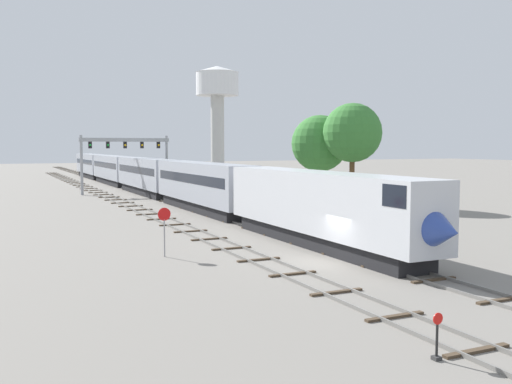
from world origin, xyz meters
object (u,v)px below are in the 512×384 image
Objects in this scene: switch_stand at (437,343)px; passenger_train at (145,175)px; trackside_tree_mid at (320,144)px; trackside_tree_left at (352,133)px; signal_gantry at (125,151)px; stop_sign at (164,225)px; water_tower at (217,93)px.

passenger_train is at bearing 83.61° from switch_stand.
trackside_tree_mid reaches higher than passenger_train.
switch_stand is at bearing -96.39° from passenger_train.
trackside_tree_left is 1.11× the size of trackside_tree_mid.
passenger_train is at bearing -37.62° from signal_gantry.
signal_gantry reaches higher than passenger_train.
trackside_tree_mid is at bearing 108.63° from trackside_tree_left.
trackside_tree_mid is at bearing 43.81° from stop_sign.
trackside_tree_left reaches higher than switch_stand.
signal_gantry is 32.24m from trackside_tree_left.
signal_gantry is 0.56× the size of water_tower.
water_tower is 2.19× the size of trackside_tree_mid.
trackside_tree_mid is (22.17, 43.32, 6.19)m from switch_stand.
trackside_tree_left is at bearing -55.89° from passenger_train.
passenger_train reaches higher than switch_stand.
signal_gantry is 37.56m from water_tower.
switch_stand is at bearing -117.10° from trackside_tree_mid.
trackside_tree_left reaches higher than passenger_train.
passenger_train is 25.44m from trackside_tree_mid.
signal_gantry reaches higher than stop_sign.
water_tower is at bearing 84.57° from trackside_tree_left.
trackside_tree_mid is at bearing 62.90° from switch_stand.
trackside_tree_left is at bearing 58.79° from switch_stand.
passenger_train is 10.08× the size of trackside_tree_left.
trackside_tree_mid is at bearing -53.11° from passenger_train.
signal_gantry is at bearing 128.45° from trackside_tree_mid.
signal_gantry is at bearing -131.46° from water_tower.
switch_stand is at bearing -94.26° from signal_gantry.
switch_stand is (-4.85, -65.13, -5.27)m from signal_gantry.
switch_stand is (-28.67, -92.10, -16.05)m from water_tower.
stop_sign is (-31.57, -72.83, -14.70)m from water_tower.
stop_sign is 33.59m from trackside_tree_left.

